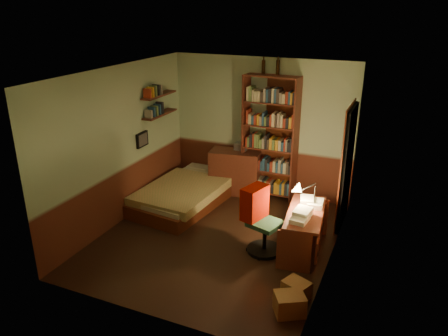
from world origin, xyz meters
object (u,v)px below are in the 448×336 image
at_px(dresser, 235,172).
at_px(cardboard_box_b, 296,289).
at_px(bed, 187,186).
at_px(bookshelf, 270,138).
at_px(desk_lamp, 315,190).
at_px(mini_stereo, 241,147).
at_px(cardboard_box_a, 290,304).
at_px(desk, 304,231).
at_px(office_chair, 265,221).

xyz_separation_m(dresser, cardboard_box_b, (1.95, -2.72, -0.31)).
bearing_deg(dresser, bed, -137.56).
xyz_separation_m(bookshelf, desk_lamp, (1.19, -1.52, -0.21)).
distance_m(desk_lamp, cardboard_box_b, 1.54).
distance_m(mini_stereo, cardboard_box_a, 3.78).
relative_size(bed, desk_lamp, 3.69).
relative_size(mini_stereo, bookshelf, 0.10).
relative_size(mini_stereo, desk_lamp, 0.40).
relative_size(cardboard_box_a, cardboard_box_b, 1.12).
distance_m(mini_stereo, bookshelf, 0.63).
xyz_separation_m(desk, cardboard_box_a, (0.20, -1.47, -0.19)).
height_order(mini_stereo, cardboard_box_a, mini_stereo).
relative_size(dresser, office_chair, 0.94).
bearing_deg(cardboard_box_a, office_chair, 120.99).
relative_size(desk_lamp, cardboard_box_a, 1.70).
bearing_deg(bookshelf, desk, -50.02).
bearing_deg(desk_lamp, mini_stereo, 141.33).
relative_size(bed, cardboard_box_b, 7.00).
distance_m(mini_stereo, cardboard_box_b, 3.50).
distance_m(desk, cardboard_box_a, 1.49).
bearing_deg(mini_stereo, cardboard_box_b, -54.79).
xyz_separation_m(dresser, cardboard_box_a, (1.95, -3.06, -0.29)).
distance_m(bookshelf, desk, 2.18).
bearing_deg(desk_lamp, desk, -114.21).
relative_size(bookshelf, office_chair, 2.28).
bearing_deg(office_chair, desk_lamp, 52.10).
bearing_deg(desk, cardboard_box_b, -87.13).
height_order(cardboard_box_a, cardboard_box_b, cardboard_box_a).
bearing_deg(bookshelf, bed, -139.21).
bearing_deg(mini_stereo, desk_lamp, -39.54).
bearing_deg(cardboard_box_a, bookshelf, 112.45).
height_order(dresser, desk, dresser).
distance_m(cardboard_box_a, cardboard_box_b, 0.34).
height_order(dresser, desk_lamp, desk_lamp).
height_order(bookshelf, cardboard_box_a, bookshelf).
height_order(mini_stereo, office_chair, office_chair).
bearing_deg(office_chair, desk, 43.80).
distance_m(desk_lamp, cardboard_box_a, 1.83).
distance_m(bed, mini_stereo, 1.31).
xyz_separation_m(bookshelf, desk, (1.10, -1.68, -0.83)).
distance_m(office_chair, cardboard_box_a, 1.45).
xyz_separation_m(dresser, bookshelf, (0.65, 0.08, 0.73)).
height_order(desk, cardboard_box_a, desk).
bearing_deg(office_chair, cardboard_box_b, -33.42).
distance_m(bookshelf, office_chair, 2.13).
bearing_deg(mini_stereo, desk, -43.75).
relative_size(desk, desk_lamp, 2.04).
distance_m(office_chair, cardboard_box_b, 1.19).
bearing_deg(cardboard_box_b, cardboard_box_a, -89.17).
distance_m(bed, desk_lamp, 2.64).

